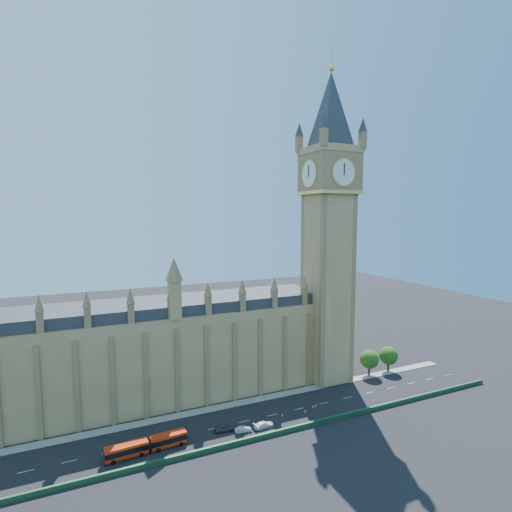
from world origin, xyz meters
name	(u,v)px	position (x,y,z in m)	size (l,w,h in m)	color
ground	(229,425)	(0.00, 0.00, 0.00)	(400.00, 400.00, 0.00)	black
palace_westminster	(113,357)	(-25.00, 22.00, 13.86)	(120.00, 20.00, 28.00)	#9E7E4C
elizabeth_tower	(329,206)	(38.00, 13.99, 54.56)	(20.59, 20.59, 105.00)	#9E7E4C
bridge_parapet	(243,441)	(0.00, -9.00, 0.60)	(160.00, 0.60, 1.20)	#1E4C2D
kerb_north	(217,408)	(0.00, 9.50, 0.08)	(160.00, 3.00, 0.16)	gray
tree_east_near	(370,359)	(52.22, 10.08, 5.64)	(6.00, 6.00, 8.50)	#382619
tree_east_far	(389,355)	(60.22, 10.08, 5.64)	(6.00, 6.00, 8.50)	#382619
red_bus	(147,445)	(-20.45, -3.38, 1.58)	(17.73, 3.71, 2.99)	red
car_grey	(224,428)	(-2.00, -2.21, 0.81)	(1.92, 4.78, 1.63)	#3A3C41
car_silver	(243,429)	(2.00, -4.51, 0.66)	(1.40, 4.02, 1.33)	#ACAFB4
car_white	(264,425)	(7.35, -4.74, 0.75)	(2.11, 5.19, 1.51)	white
cone_a	(282,415)	(14.00, -1.86, 0.37)	(0.51, 0.51, 0.75)	black
cone_b	(313,407)	(23.73, -1.17, 0.32)	(0.49, 0.49, 0.64)	black
cone_c	(316,406)	(24.77, -0.94, 0.37)	(0.52, 0.52, 0.75)	black
cone_d	(305,412)	(20.44, -2.63, 0.38)	(0.64, 0.64, 0.77)	black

